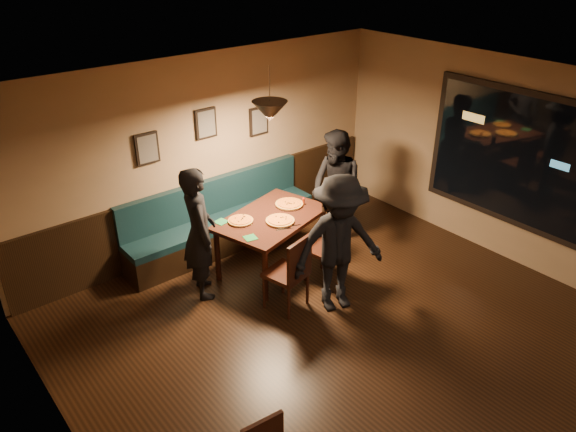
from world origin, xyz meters
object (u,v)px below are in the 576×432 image
object	(u,v)px
chair_near_left	(286,272)
diner_right	(336,188)
dining_table	(272,242)
chair_near_right	(325,248)
soda_glass	(324,206)
tabasco_bottle	(303,201)
diner_front	(339,245)
booth_bench	(222,217)
diner_left	(199,233)

from	to	relation	value
chair_near_left	diner_right	world-z (taller)	diner_right
dining_table	chair_near_right	xyz separation A→B (m)	(0.36, -0.69, 0.09)
chair_near_left	soda_glass	bearing A→B (deg)	10.53
tabasco_bottle	diner_front	bearing A→B (deg)	-111.80
chair_near_left	diner_front	size ratio (longest dim) A/B	0.57
chair_near_left	diner_right	xyz separation A→B (m)	(1.61, 0.81, 0.35)
diner_right	tabasco_bottle	xyz separation A→B (m)	(-0.64, -0.01, 0.00)
soda_glass	tabasco_bottle	bearing A→B (deg)	106.65
booth_bench	diner_left	bearing A→B (deg)	-136.58
booth_bench	chair_near_right	size ratio (longest dim) A/B	3.04
chair_near_right	diner_left	world-z (taller)	diner_left
chair_near_left	diner_right	distance (m)	1.84
booth_bench	diner_right	size ratio (longest dim) A/B	1.74
diner_right	soda_glass	distance (m)	0.64
booth_bench	diner_front	bearing A→B (deg)	-81.79
chair_near_left	diner_front	bearing A→B (deg)	-52.41
dining_table	diner_right	distance (m)	1.29
chair_near_right	diner_front	distance (m)	0.71
diner_right	diner_front	distance (m)	1.65
dining_table	diner_right	bearing A→B (deg)	-14.91
chair_near_right	soda_glass	distance (m)	0.60
dining_table	tabasco_bottle	size ratio (longest dim) A/B	12.01
booth_bench	soda_glass	bearing A→B (deg)	-54.29
dining_table	chair_near_right	world-z (taller)	chair_near_right
tabasco_bottle	chair_near_left	bearing A→B (deg)	-140.45
booth_bench	chair_near_left	size ratio (longest dim) A/B	2.95
booth_bench	diner_left	size ratio (longest dim) A/B	1.71
chair_near_left	soda_glass	size ratio (longest dim) A/B	6.43
chair_near_left	diner_right	bearing A→B (deg)	13.19
dining_table	chair_near_left	size ratio (longest dim) A/B	1.47
diner_front	chair_near_right	bearing A→B (deg)	80.15
chair_near_right	diner_left	size ratio (longest dim) A/B	0.56
soda_glass	tabasco_bottle	world-z (taller)	soda_glass
chair_near_left	soda_glass	xyz separation A→B (m)	(1.07, 0.48, 0.37)
diner_left	soda_glass	world-z (taller)	diner_left
dining_table	chair_near_left	bearing A→B (deg)	-131.98
booth_bench	soda_glass	xyz separation A→B (m)	(0.88, -1.22, 0.38)
diner_left	tabasco_bottle	xyz separation A→B (m)	(1.61, -0.12, -0.01)
dining_table	tabasco_bottle	bearing A→B (deg)	-16.06
chair_near_right	soda_glass	world-z (taller)	chair_near_right
soda_glass	tabasco_bottle	xyz separation A→B (m)	(-0.10, 0.32, -0.02)
chair_near_left	chair_near_right	size ratio (longest dim) A/B	1.03
dining_table	booth_bench	bearing A→B (deg)	89.14
diner_front	soda_glass	distance (m)	1.05
booth_bench	dining_table	world-z (taller)	booth_bench
tabasco_bottle	booth_bench	bearing A→B (deg)	131.02
diner_front	diner_left	bearing A→B (deg)	149.12
diner_left	diner_front	world-z (taller)	diner_front
booth_bench	tabasco_bottle	xyz separation A→B (m)	(0.78, -0.90, 0.36)
booth_bench	dining_table	xyz separation A→B (m)	(0.22, -0.89, -0.10)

